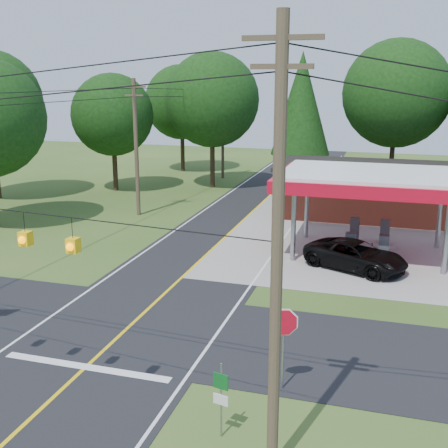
# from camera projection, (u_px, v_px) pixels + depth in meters

# --- Properties ---
(ground) EXTENTS (120.00, 120.00, 0.00)m
(ground) POSITION_uv_depth(u_px,v_px,m) (130.00, 326.00, 23.41)
(ground) COLOR #30521D
(ground) RESTS_ON ground
(main_highway) EXTENTS (8.00, 120.00, 0.02)m
(main_highway) POSITION_uv_depth(u_px,v_px,m) (130.00, 326.00, 23.41)
(main_highway) COLOR black
(main_highway) RESTS_ON ground
(cross_road) EXTENTS (70.00, 7.00, 0.02)m
(cross_road) POSITION_uv_depth(u_px,v_px,m) (130.00, 326.00, 23.41)
(cross_road) COLOR black
(cross_road) RESTS_ON ground
(lane_center_yellow) EXTENTS (0.15, 110.00, 0.00)m
(lane_center_yellow) POSITION_uv_depth(u_px,v_px,m) (130.00, 326.00, 23.41)
(lane_center_yellow) COLOR yellow
(lane_center_yellow) RESTS_ON main_highway
(gas_canopy) EXTENTS (10.60, 7.40, 4.88)m
(gas_canopy) POSITION_uv_depth(u_px,v_px,m) (372.00, 182.00, 31.88)
(gas_canopy) COLOR gray
(gas_canopy) RESTS_ON ground
(convenience_store) EXTENTS (16.40, 7.55, 3.80)m
(convenience_store) POSITION_uv_depth(u_px,v_px,m) (389.00, 191.00, 41.45)
(convenience_store) COLOR maroon
(convenience_store) RESTS_ON ground
(utility_pole_near_right) EXTENTS (1.80, 0.30, 11.50)m
(utility_pole_near_right) POSITION_uv_depth(u_px,v_px,m) (277.00, 256.00, 13.33)
(utility_pole_near_right) COLOR #473828
(utility_pole_near_right) RESTS_ON ground
(utility_pole_far_left) EXTENTS (1.80, 0.30, 10.00)m
(utility_pole_far_left) POSITION_uv_depth(u_px,v_px,m) (136.00, 146.00, 40.98)
(utility_pole_far_left) COLOR #473828
(utility_pole_far_left) RESTS_ON ground
(utility_pole_north) EXTENTS (0.30, 0.30, 9.50)m
(utility_pole_north) POSITION_uv_depth(u_px,v_px,m) (223.00, 131.00, 56.44)
(utility_pole_north) COLOR #473828
(utility_pole_north) RESTS_ON ground
(overhead_beacons) EXTENTS (17.04, 2.04, 1.03)m
(overhead_beacons) POSITION_uv_depth(u_px,v_px,m) (1.00, 212.00, 16.55)
(overhead_beacons) COLOR black
(overhead_beacons) RESTS_ON ground
(treeline_backdrop) EXTENTS (70.27, 51.59, 13.30)m
(treeline_backdrop) POSITION_uv_depth(u_px,v_px,m) (272.00, 111.00, 43.53)
(treeline_backdrop) COLOR #332316
(treeline_backdrop) RESTS_ON ground
(suv_car) EXTENTS (7.28, 7.28, 1.54)m
(suv_car) POSITION_uv_depth(u_px,v_px,m) (356.00, 256.00, 30.13)
(suv_car) COLOR black
(suv_car) RESTS_ON ground
(octagonal_stop_sign) EXTENTS (0.96, 0.34, 2.92)m
(octagonal_stop_sign) POSITION_uv_depth(u_px,v_px,m) (283.00, 328.00, 18.12)
(octagonal_stop_sign) COLOR gray
(octagonal_stop_sign) RESTS_ON ground
(route_sign_post) EXTENTS (0.47, 0.13, 2.33)m
(route_sign_post) POSITION_uv_depth(u_px,v_px,m) (221.00, 394.00, 15.87)
(route_sign_post) COLOR gray
(route_sign_post) RESTS_ON ground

